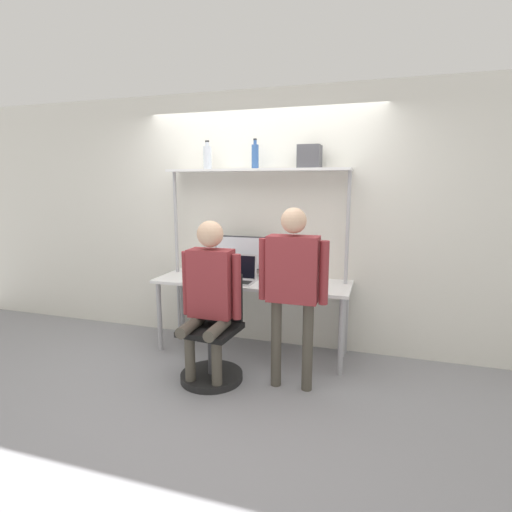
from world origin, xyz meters
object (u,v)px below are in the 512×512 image
object	(u,v)px
monitor	(241,255)
cell_phone	(264,285)
person_standing	(293,276)
storage_box	(310,157)
office_chair	(213,347)
bottle_blue	(255,156)
bottle_clear	(207,157)
laptop	(240,274)
person_seated	(210,288)

from	to	relation	value
monitor	cell_phone	bearing A→B (deg)	-39.36
person_standing	storage_box	world-z (taller)	storage_box
monitor	office_chair	xyz separation A→B (m)	(0.00, -0.78, -0.71)
person_standing	bottle_blue	distance (m)	1.41
cell_phone	monitor	bearing A→B (deg)	140.64
office_chair	bottle_clear	world-z (taller)	bottle_clear
bottle_blue	office_chair	bearing A→B (deg)	-100.07
bottle_blue	storage_box	bearing A→B (deg)	-0.00
laptop	storage_box	distance (m)	1.34
person_standing	bottle_clear	world-z (taller)	bottle_clear
storage_box	person_standing	bearing A→B (deg)	-88.84
storage_box	monitor	bearing A→B (deg)	-177.97
bottle_clear	office_chair	bearing A→B (deg)	-64.87
bottle_clear	storage_box	world-z (taller)	bottle_clear
person_seated	person_standing	xyz separation A→B (m)	(0.71, 0.08, 0.13)
monitor	storage_box	world-z (taller)	storage_box
laptop	storage_box	world-z (taller)	storage_box
cell_phone	person_seated	bearing A→B (deg)	-120.97
cell_phone	bottle_blue	world-z (taller)	bottle_blue
laptop	person_seated	size ratio (longest dim) A/B	0.23
laptop	person_seated	bearing A→B (deg)	-94.37
person_seated	bottle_blue	bearing A→B (deg)	80.22
bottle_blue	cell_phone	bearing A→B (deg)	-58.02
cell_phone	person_seated	size ratio (longest dim) A/B	0.10
cell_phone	person_standing	distance (m)	0.64
person_seated	laptop	bearing A→B (deg)	85.63
monitor	person_seated	size ratio (longest dim) A/B	0.40
person_seated	bottle_clear	xyz separation A→B (m)	(-0.37, 0.85, 1.16)
bottle_clear	storage_box	bearing A→B (deg)	-0.00
laptop	storage_box	bearing A→B (deg)	18.24
laptop	bottle_blue	world-z (taller)	bottle_blue
office_chair	cell_phone	bearing A→B (deg)	57.08
cell_phone	office_chair	xyz separation A→B (m)	(-0.33, -0.51, -0.48)
office_chair	bottle_clear	bearing A→B (deg)	115.13
bottle_blue	storage_box	size ratio (longest dim) A/B	1.29
bottle_clear	person_standing	bearing A→B (deg)	-35.23
monitor	bottle_blue	size ratio (longest dim) A/B	1.95
monitor	person_standing	bearing A→B (deg)	-46.16
office_chair	storage_box	size ratio (longest dim) A/B	4.14
office_chair	person_seated	distance (m)	0.56
laptop	bottle_clear	xyz separation A→B (m)	(-0.42, 0.21, 1.17)
person_seated	bottle_blue	distance (m)	1.45
office_chair	person_seated	xyz separation A→B (m)	(-0.00, -0.05, 0.56)
person_standing	bottle_clear	bearing A→B (deg)	144.77
monitor	bottle_blue	world-z (taller)	bottle_blue
person_seated	person_standing	bearing A→B (deg)	6.66
laptop	bottle_clear	bearing A→B (deg)	153.11
office_chair	bottle_clear	size ratio (longest dim) A/B	3.25
monitor	bottle_clear	world-z (taller)	bottle_clear
monitor	office_chair	size ratio (longest dim) A/B	0.61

